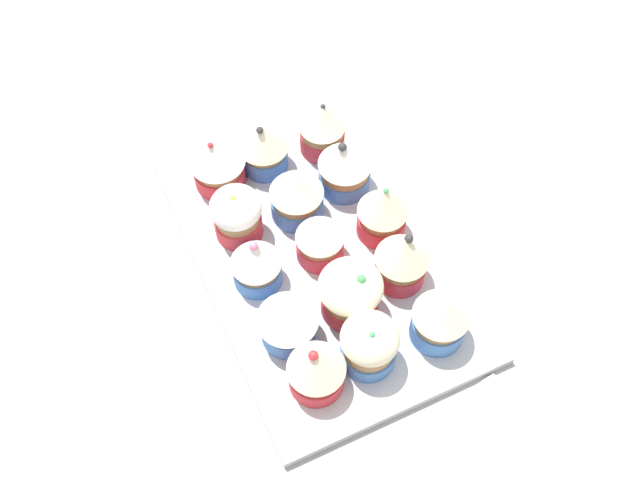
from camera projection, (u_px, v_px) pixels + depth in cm
name	position (u px, v px, depth cm)	size (l,w,h in cm)	color
ground_plane	(320.00, 266.00, 86.23)	(180.00, 180.00, 3.00)	#9E9EA3
baking_tray	(320.00, 257.00, 84.45)	(39.50, 25.84, 1.20)	silver
cupcake_0	(217.00, 162.00, 86.03)	(6.52, 6.52, 7.36)	#D1333D
cupcake_1	(237.00, 214.00, 82.44)	(5.77, 5.77, 7.17)	#D1333D
cupcake_2	(256.00, 262.00, 79.21)	(5.52, 5.52, 7.40)	#477AC6
cupcake_3	(288.00, 320.00, 75.65)	(6.40, 6.40, 6.93)	#477AC6
cupcake_4	(316.00, 368.00, 72.97)	(5.89, 5.89, 7.33)	#D1333D
cupcake_5	(263.00, 145.00, 87.30)	(6.03, 6.03, 7.39)	#477AC6
cupcake_6	(297.00, 195.00, 83.96)	(6.12, 6.12, 6.83)	#477AC6
cupcake_7	(319.00, 242.00, 80.81)	(5.35, 5.35, 6.63)	#D1333D
cupcake_8	(353.00, 291.00, 77.40)	(6.75, 6.75, 7.21)	#D1333D
cupcake_9	(369.00, 344.00, 74.57)	(5.94, 5.94, 6.91)	#477AC6
cupcake_10	(322.00, 128.00, 88.74)	(5.47, 5.47, 7.46)	#D1333D
cupcake_11	(345.00, 165.00, 85.75)	(6.22, 6.22, 7.75)	#477AC6
cupcake_12	(382.00, 210.00, 82.28)	(5.64, 5.64, 7.95)	#D1333D
cupcake_13	(402.00, 258.00, 79.04)	(5.84, 5.84, 8.01)	#D1333D
cupcake_14	(440.00, 318.00, 75.79)	(5.92, 5.92, 7.11)	#477AC6
napkin	(487.00, 473.00, 72.17)	(14.62, 14.59, 0.60)	white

